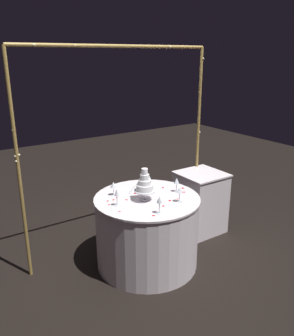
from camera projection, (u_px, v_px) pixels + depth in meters
ground_plane at (147, 263)px, 3.93m from camera, size 12.00×12.00×0.00m
decorative_arch at (121, 120)px, 3.85m from camera, size 2.35×0.06×2.33m
main_table at (147, 231)px, 3.80m from camera, size 1.13×1.13×0.79m
side_table at (200, 202)px, 4.54m from camera, size 0.55×0.55×0.80m
tiered_cake at (145, 185)px, 3.57m from camera, size 0.22×0.22×0.34m
wine_glass_0 at (149, 178)px, 3.91m from camera, size 0.07×0.07×0.16m
wine_glass_1 at (113, 185)px, 3.71m from camera, size 0.07×0.07×0.15m
wine_glass_2 at (177, 182)px, 3.80m from camera, size 0.06×0.06×0.16m
wine_glass_3 at (159, 201)px, 3.27m from camera, size 0.06×0.06×0.18m
wine_glass_4 at (117, 193)px, 3.45m from camera, size 0.06×0.06×0.18m
wine_glass_5 at (180, 191)px, 3.54m from camera, size 0.07×0.07×0.15m
cake_knife at (134, 188)px, 3.94m from camera, size 0.24×0.21×0.01m
rose_petal_0 at (153, 216)px, 3.27m from camera, size 0.04×0.03×0.00m
rose_petal_1 at (178, 199)px, 3.64m from camera, size 0.03×0.03×0.00m
rose_petal_2 at (138, 191)px, 3.86m from camera, size 0.03×0.04×0.00m
rose_petal_3 at (153, 191)px, 3.85m from camera, size 0.04×0.04×0.00m
rose_petal_4 at (109, 205)px, 3.50m from camera, size 0.03×0.02×0.00m
rose_petal_5 at (120, 211)px, 3.35m from camera, size 0.02×0.03×0.00m
rose_petal_6 at (113, 200)px, 3.62m from camera, size 0.04×0.04×0.00m
rose_petal_7 at (140, 183)px, 4.10m from camera, size 0.05×0.04×0.00m
rose_petal_8 at (126, 200)px, 3.62m from camera, size 0.03×0.04×0.00m
rose_petal_9 at (163, 206)px, 3.47m from camera, size 0.04×0.04×0.00m
rose_petal_10 at (117, 197)px, 3.68m from camera, size 0.03×0.03×0.00m
rose_petal_11 at (183, 188)px, 3.94m from camera, size 0.04×0.04×0.00m
rose_petal_12 at (163, 188)px, 3.95m from camera, size 0.03×0.04×0.00m
rose_petal_13 at (154, 191)px, 3.86m from camera, size 0.03×0.04×0.00m
rose_petal_14 at (108, 201)px, 3.59m from camera, size 0.04×0.03×0.00m
rose_petal_15 at (139, 184)px, 4.06m from camera, size 0.03×0.02×0.00m
rose_petal_16 at (170, 200)px, 3.60m from camera, size 0.04×0.04×0.00m
rose_petal_17 at (147, 190)px, 3.87m from camera, size 0.04×0.04×0.00m
rose_petal_18 at (135, 193)px, 3.78m from camera, size 0.04×0.05×0.00m
rose_petal_19 at (184, 192)px, 3.82m from camera, size 0.04×0.04×0.00m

